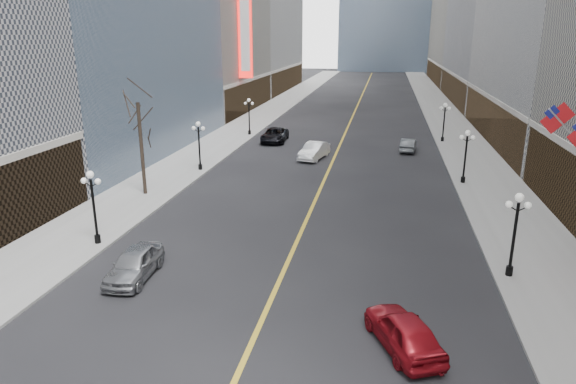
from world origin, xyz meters
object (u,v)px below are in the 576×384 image
at_px(car_nb_far, 275,135).
at_px(streetlamp_east_3, 444,118).
at_px(streetlamp_east_1, 515,226).
at_px(streetlamp_east_2, 466,151).
at_px(streetlamp_west_3, 249,113).
at_px(car_nb_mid, 314,151).
at_px(streetlamp_west_2, 199,141).
at_px(car_sb_far, 408,145).
at_px(car_sb_mid, 403,331).
at_px(car_nb_near, 134,264).
at_px(streetlamp_west_1, 93,200).

bearing_deg(car_nb_far, streetlamp_east_3, 7.23).
xyz_separation_m(streetlamp_east_1, streetlamp_east_2, (0.00, 18.00, 0.00)).
xyz_separation_m(streetlamp_east_2, car_nb_far, (-19.61, 14.65, -2.08)).
distance_m(streetlamp_west_3, car_nb_mid, 14.99).
relative_size(streetlamp_west_2, car_sb_far, 1.05).
bearing_deg(car_sb_mid, streetlamp_west_3, -92.45).
bearing_deg(streetlamp_east_1, car_nb_far, 120.99).
height_order(streetlamp_east_1, streetlamp_west_2, same).
distance_m(car_nb_mid, car_nb_far, 9.73).
distance_m(streetlamp_east_3, car_sb_mid, 43.92).
distance_m(car_nb_near, car_nb_far, 36.29).
height_order(car_nb_near, car_sb_mid, car_nb_near).
distance_m(streetlamp_west_2, car_nb_far, 15.33).
height_order(streetlamp_east_3, car_nb_near, streetlamp_east_3).
bearing_deg(streetlamp_west_3, streetlamp_east_3, 0.00).
bearing_deg(car_nb_near, car_sb_far, 62.83).
relative_size(streetlamp_west_3, car_nb_near, 0.96).
relative_size(streetlamp_west_3, car_sb_mid, 0.97).
height_order(streetlamp_east_3, streetlamp_west_1, same).
xyz_separation_m(streetlamp_west_1, streetlamp_west_2, (0.00, 18.00, 0.00)).
distance_m(streetlamp_east_1, car_nb_near, 19.78).
distance_m(streetlamp_east_1, streetlamp_west_1, 23.60).
bearing_deg(car_nb_far, car_nb_near, -92.03).
height_order(streetlamp_east_1, car_nb_near, streetlamp_east_1).
bearing_deg(car_nb_near, streetlamp_west_3, 93.06).
height_order(streetlamp_west_1, car_nb_far, streetlamp_west_1).
height_order(streetlamp_east_1, streetlamp_west_3, same).
bearing_deg(car_nb_far, streetlamp_west_2, -107.71).
bearing_deg(car_nb_far, streetlamp_west_3, 137.52).
distance_m(streetlamp_west_1, car_nb_mid, 26.79).
bearing_deg(streetlamp_west_2, streetlamp_west_3, 90.00).
distance_m(streetlamp_east_3, car_nb_mid, 17.86).
distance_m(streetlamp_east_1, car_nb_mid, 28.50).
bearing_deg(car_nb_near, streetlamp_west_2, 98.07).
height_order(streetlamp_east_3, streetlamp_west_3, same).
relative_size(streetlamp_east_3, car_nb_far, 0.77).
height_order(streetlamp_east_3, car_nb_mid, streetlamp_east_3).
height_order(streetlamp_east_2, car_nb_mid, streetlamp_east_2).
bearing_deg(streetlamp_east_3, streetlamp_west_2, -142.67).
bearing_deg(streetlamp_west_2, streetlamp_east_2, 0.00).
bearing_deg(car_nb_near, streetlamp_east_3, 60.92).
xyz_separation_m(streetlamp_west_1, car_nb_near, (4.27, -3.64, -2.10)).
relative_size(streetlamp_east_2, car_nb_mid, 0.89).
bearing_deg(streetlamp_east_3, car_sb_far, -126.08).
distance_m(streetlamp_east_2, streetlamp_west_3, 29.68).
bearing_deg(car_nb_far, car_sb_mid, -73.30).
height_order(streetlamp_west_2, streetlamp_west_3, same).
distance_m(streetlamp_west_3, car_sb_far, 20.37).
distance_m(streetlamp_east_1, car_sb_mid, 9.63).
xyz_separation_m(streetlamp_west_3, car_sb_far, (19.43, -5.73, -2.20)).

